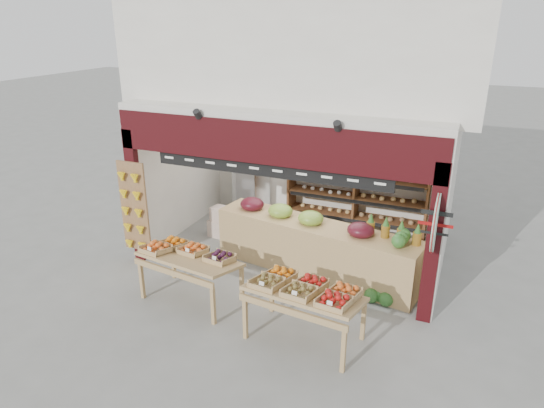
{
  "coord_description": "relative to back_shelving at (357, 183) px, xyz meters",
  "views": [
    {
      "loc": [
        3.05,
        -8.09,
        4.58
      ],
      "look_at": [
        -0.25,
        -0.2,
        1.24
      ],
      "focal_mm": 32.0,
      "sensor_mm": 36.0,
      "label": 1
    }
  ],
  "objects": [
    {
      "name": "cardboard_stack",
      "position": [
        -2.42,
        -1.45,
        -0.89
      ],
      "size": [
        1.03,
        0.75,
        0.69
      ],
      "color": "beige",
      "rests_on": "ground"
    },
    {
      "name": "mid_counter",
      "position": [
        -0.25,
        -2.18,
        -0.61
      ],
      "size": [
        4.03,
        1.44,
        1.22
      ],
      "color": "tan",
      "rests_on": "ground"
    },
    {
      "name": "ground",
      "position": [
        -0.87,
        -1.94,
        -1.14
      ],
      "size": [
        60.0,
        60.0,
        0.0
      ],
      "primitive_type": "plane",
      "color": "slate",
      "rests_on": "ground"
    },
    {
      "name": "watermelon_pile",
      "position": [
        1.2,
        -2.62,
        -0.97
      ],
      "size": [
        0.69,
        0.65,
        0.49
      ],
      "color": "#1A4E1C",
      "rests_on": "ground"
    },
    {
      "name": "gift_sign",
      "position": [
        1.88,
        -3.09,
        0.61
      ],
      "size": [
        0.04,
        0.93,
        0.92
      ],
      "color": "#BDEECD",
      "rests_on": "ground"
    },
    {
      "name": "banana_board",
      "position": [
        -3.6,
        -3.12,
        -0.03
      ],
      "size": [
        0.6,
        0.15,
        1.8
      ],
      "color": "olive",
      "rests_on": "ground"
    },
    {
      "name": "display_table_left",
      "position": [
        -1.98,
        -3.83,
        -0.35
      ],
      "size": [
        1.75,
        1.13,
        1.04
      ],
      "color": "tan",
      "rests_on": "ground"
    },
    {
      "name": "display_table_right",
      "position": [
        0.26,
        -4.21,
        -0.3
      ],
      "size": [
        1.77,
        1.11,
        1.06
      ],
      "color": "tan",
      "rests_on": "ground"
    },
    {
      "name": "back_shelving",
      "position": [
        0.0,
        0.0,
        0.0
      ],
      "size": [
        3.11,
        0.51,
        1.91
      ],
      "color": "brown",
      "rests_on": "ground"
    },
    {
      "name": "refrigerator",
      "position": [
        -2.53,
        -0.07,
        -0.3
      ],
      "size": [
        0.79,
        0.79,
        1.68
      ],
      "primitive_type": "cube",
      "rotation": [
        0.0,
        0.0,
        -0.23
      ],
      "color": "silver",
      "rests_on": "ground"
    },
    {
      "name": "shop_structure",
      "position": [
        -0.87,
        -0.33,
        2.78
      ],
      "size": [
        6.36,
        5.12,
        5.4
      ],
      "color": "silver",
      "rests_on": "ground"
    }
  ]
}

